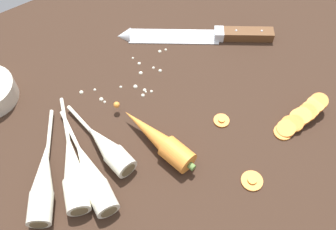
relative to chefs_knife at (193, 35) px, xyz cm
name	(u,v)px	position (x,y,z in cm)	size (l,w,h in cm)	color
ground_plane	(162,118)	(-16.88, -13.12, -2.65)	(120.00, 90.00, 4.00)	#332116
chefs_knife	(193,35)	(0.00, 0.00, 0.00)	(30.33, 22.72, 4.18)	silver
whole_carrot	(159,139)	(-21.46, -18.84, 1.45)	(7.56, 19.81, 4.20)	orange
parsnip_front	(72,169)	(-36.97, -15.43, 1.33)	(9.64, 23.52, 4.00)	silver
parsnip_mid_left	(91,175)	(-34.75, -18.21, 1.33)	(5.27, 22.95, 4.00)	silver
parsnip_mid_right	(43,182)	(-42.11, -14.81, 1.33)	(12.98, 20.77, 4.00)	silver
parsnip_back	(107,147)	(-29.92, -14.99, 1.33)	(5.54, 18.83, 4.00)	silver
carrot_slice_stack	(301,117)	(3.69, -29.52, 0.79)	(12.51, 3.94, 3.74)	orange
carrot_slice_stray_near	(222,120)	(-8.60, -21.20, -0.29)	(3.05, 3.05, 0.70)	orange
carrot_slice_stray_mid	(252,180)	(-11.99, -33.95, -0.29)	(3.84, 3.84, 0.70)	orange
mince_crumbs	(131,80)	(-17.88, -3.15, -0.28)	(21.37, 10.36, 0.88)	silver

